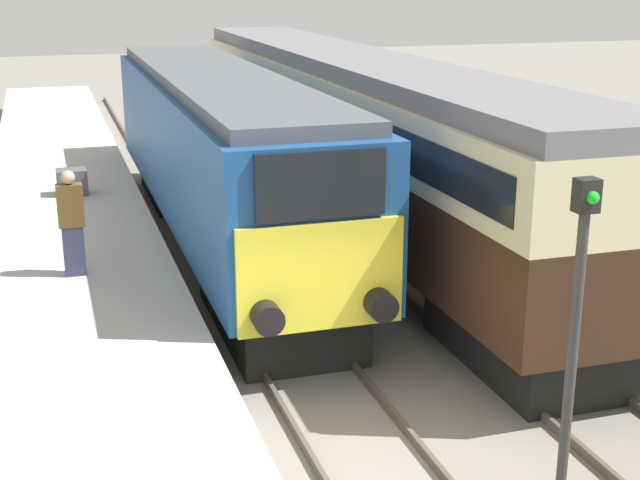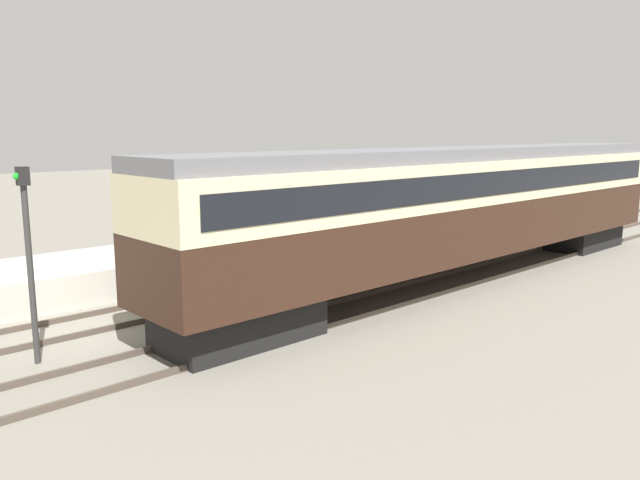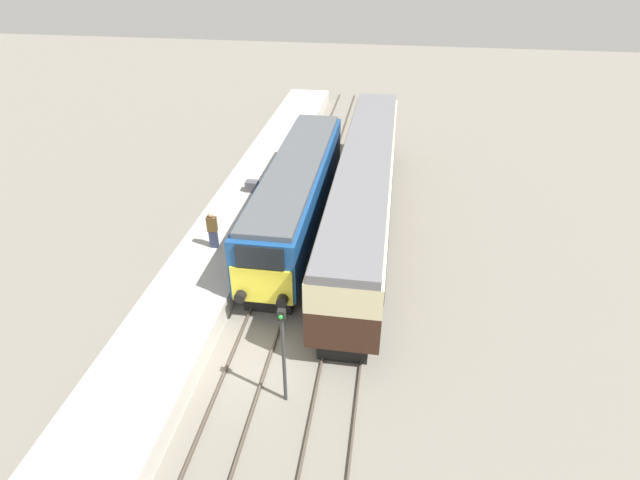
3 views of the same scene
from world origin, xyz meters
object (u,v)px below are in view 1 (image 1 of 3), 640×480
locomotive (219,152)px  passenger_carriage (351,123)px  person_on_platform (72,223)px  luggage_crate (72,182)px  signal_post (575,324)px

locomotive → passenger_carriage: bearing=16.2°
person_on_platform → passenger_carriage: bearing=35.0°
luggage_crate → signal_post: bearing=-70.5°
passenger_carriage → signal_post: bearing=-97.9°
person_on_platform → luggage_crate: bearing=88.0°
passenger_carriage → person_on_platform: (-6.69, -4.69, -0.66)m
signal_post → locomotive: bearing=98.6°
locomotive → luggage_crate: size_ratio=21.90×
passenger_carriage → locomotive: bearing=-163.8°
passenger_carriage → luggage_crate: passenger_carriage is taller
signal_post → passenger_carriage: bearing=82.1°
locomotive → person_on_platform: 4.97m
passenger_carriage → person_on_platform: 8.20m
person_on_platform → luggage_crate: person_on_platform is taller
person_on_platform → signal_post: signal_post is taller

